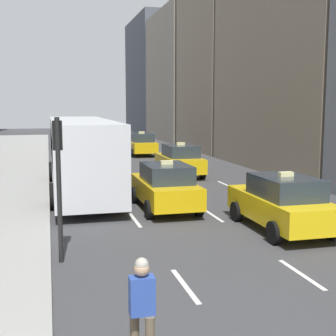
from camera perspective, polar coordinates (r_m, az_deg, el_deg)
lane_markings at (r=25.22m, az=-1.45°, el=-1.17°), size 5.72×56.00×0.01m
building_row_right at (r=40.60m, az=7.98°, el=18.73°), size 6.00×70.39×37.22m
taxi_lead at (r=36.44m, az=-3.30°, el=2.94°), size 2.02×4.40×1.87m
taxi_second at (r=25.76m, az=1.42°, el=0.98°), size 2.02×4.40×1.87m
taxi_third at (r=14.97m, az=13.70°, el=-4.11°), size 2.02×4.40×1.87m
taxi_fourth at (r=17.43m, az=-0.34°, el=-2.24°), size 2.02×4.40×1.87m
city_bus at (r=21.07m, az=-10.63°, el=1.84°), size 2.80×11.61×3.25m
skateboarder at (r=7.02m, az=-3.18°, el=-16.92°), size 0.36×0.80×1.75m
traffic_light_pole at (r=11.75m, az=-13.23°, el=0.27°), size 0.24×0.42×3.60m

